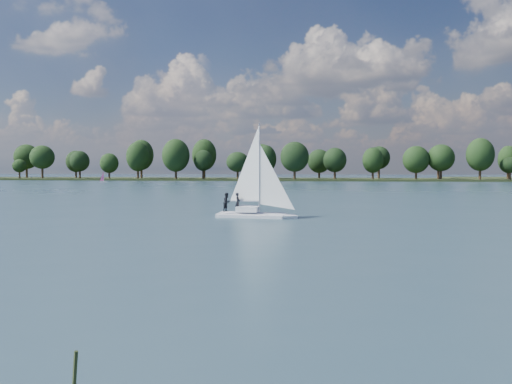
% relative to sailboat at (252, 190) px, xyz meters
% --- Properties ---
extents(ground, '(700.00, 700.00, 0.00)m').
position_rel_sailboat_xyz_m(ground, '(4.54, 65.89, -2.58)').
color(ground, '#233342').
rests_on(ground, ground).
extents(far_shore, '(660.00, 40.00, 1.50)m').
position_rel_sailboat_xyz_m(far_shore, '(4.54, 177.89, -2.58)').
color(far_shore, black).
rests_on(far_shore, ground).
extents(sailboat, '(7.23, 2.96, 9.24)m').
position_rel_sailboat_xyz_m(sailboat, '(0.00, 0.00, 0.00)').
color(sailboat, silver).
rests_on(sailboat, ground).
extents(dinghy_pink, '(2.76, 1.68, 4.13)m').
position_rel_sailboat_xyz_m(dinghy_pink, '(-73.41, 132.15, -1.60)').
color(dinghy_pink, silver).
rests_on(dinghy_pink, ground).
extents(treeline, '(562.38, 74.19, 18.07)m').
position_rel_sailboat_xyz_m(treeline, '(-1.63, 174.26, 5.60)').
color(treeline, black).
rests_on(treeline, ground).
extents(reeds, '(58.96, 12.39, 2.36)m').
position_rel_sailboat_xyz_m(reeds, '(5.18, -43.35, -1.68)').
color(reeds, '#283316').
rests_on(reeds, ground).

